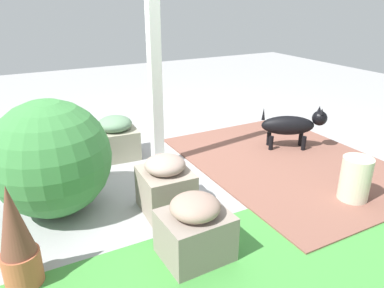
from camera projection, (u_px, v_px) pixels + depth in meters
ground_plane at (195, 163)px, 3.87m from camera, size 12.00×12.00×0.00m
brick_path at (287, 162)px, 3.86m from camera, size 1.80×2.40×0.02m
porch_pillar at (154, 66)px, 3.46m from camera, size 0.11×0.11×2.04m
stone_planter_nearest at (116, 138)px, 3.94m from camera, size 0.47×0.44×0.46m
stone_planter_mid at (166, 185)px, 2.94m from camera, size 0.40×0.44×0.48m
stone_planter_far at (195, 229)px, 2.41m from camera, size 0.45×0.39×0.46m
round_shrub at (51, 158)px, 2.85m from camera, size 0.93×0.93×0.93m
terracotta_pot_spiky at (16, 239)px, 2.14m from camera, size 0.23×0.23×0.67m
terracotta_pot_broad at (62, 141)px, 3.70m from camera, size 0.35×0.35×0.46m
dog at (292, 125)px, 4.11m from camera, size 0.69×0.48×0.50m
ceramic_urn at (355, 180)px, 3.09m from camera, size 0.25×0.25×0.39m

